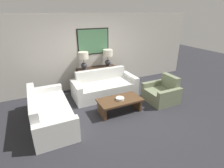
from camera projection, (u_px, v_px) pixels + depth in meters
ground_plane at (123, 113)px, 5.00m from camera, size 20.00×20.00×0.00m
back_wall at (93, 52)px, 6.43m from camera, size 8.45×0.12×2.65m
console_table at (97, 78)px, 6.56m from camera, size 1.44×0.39×0.80m
table_lamp_left at (84, 58)px, 6.07m from camera, size 0.35×0.35×0.61m
table_lamp_right at (108, 55)px, 6.44m from camera, size 0.35×0.35×0.61m
couch_by_back_wall at (105, 87)px, 5.99m from camera, size 2.15×0.94×0.85m
couch_by_side at (49, 113)px, 4.49m from camera, size 0.94×2.15×0.85m
coffee_table at (120, 102)px, 4.97m from camera, size 1.24×0.64×0.40m
decorative_bowl at (120, 99)px, 4.90m from camera, size 0.24×0.24×0.06m
armchair_near_back_wall at (162, 93)px, 5.62m from camera, size 0.88×0.93×0.82m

